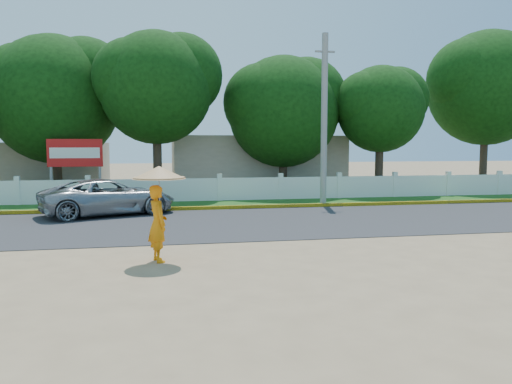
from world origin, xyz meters
The scene contains 12 objects.
ground centered at (0.00, 0.00, 0.00)m, with size 120.00×120.00×0.00m, color #9E8460.
road centered at (0.00, 4.50, 0.01)m, with size 60.00×7.00×0.02m, color #38383A.
grass_verge centered at (0.00, 9.75, 0.01)m, with size 60.00×3.50×0.03m, color #2D601E.
curb centered at (0.00, 8.05, 0.08)m, with size 40.00×0.18×0.16m, color yellow.
fence centered at (0.00, 11.20, 0.55)m, with size 40.00×0.10×1.10m, color silver.
building_near centered at (3.00, 18.00, 1.60)m, with size 10.00×6.00×3.20m, color #B7AD99.
building_far centered at (-10.00, 19.00, 1.40)m, with size 8.00×5.00×2.80m, color #B7AD99.
utility_pole centered at (4.46, 9.05, 3.78)m, with size 0.28×0.28×7.57m, color gray.
vehicle centered at (-4.72, 7.30, 0.70)m, with size 2.31×5.01×1.39m, color #93979A.
monk_with_parasol centered at (-2.82, -0.81, 1.44)m, with size 1.22×1.22×2.21m.
billboard centered at (-6.69, 12.30, 2.14)m, with size 2.50×0.13×2.95m.
tree_row centered at (0.98, 14.14, 5.12)m, with size 37.26×8.38×9.41m.
Camera 1 is at (-2.77, -12.38, 2.71)m, focal length 35.00 mm.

